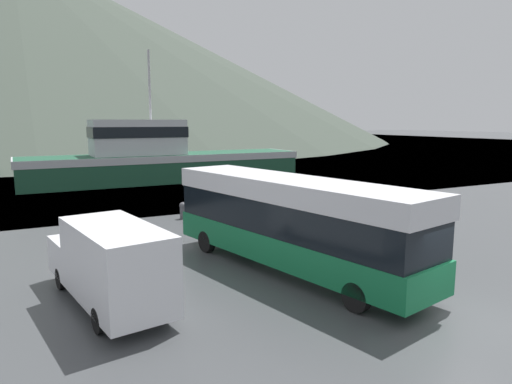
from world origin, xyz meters
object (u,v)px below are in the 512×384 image
at_px(delivery_van, 109,262).
at_px(storage_bin, 408,242).
at_px(fishing_boat, 160,159).
at_px(tour_bus, 290,219).

distance_m(delivery_van, storage_bin, 11.41).
height_order(fishing_boat, storage_bin, fishing_boat).
relative_size(tour_bus, storage_bin, 8.18).
height_order(tour_bus, fishing_boat, fishing_boat).
xyz_separation_m(fishing_boat, storage_bin, (2.20, -28.00, -1.33)).
relative_size(delivery_van, storage_bin, 4.65).
distance_m(tour_bus, storage_bin, 5.13).
xyz_separation_m(tour_bus, storage_bin, (4.88, -1.03, -1.20)).
bearing_deg(tour_bus, delivery_van, 171.43).
height_order(tour_bus, delivery_van, tour_bus).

